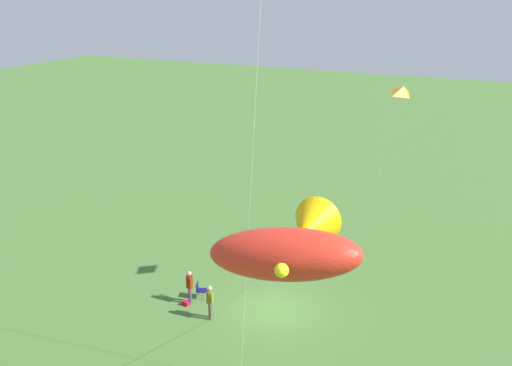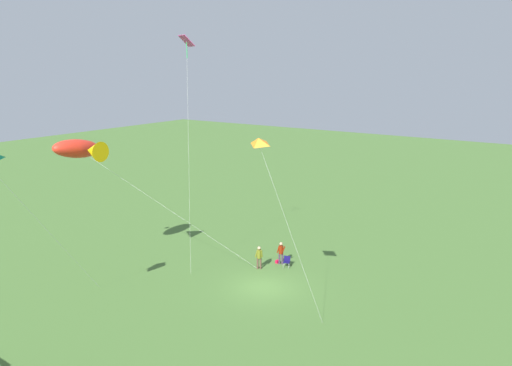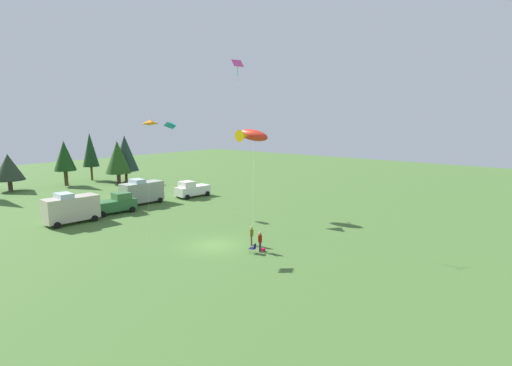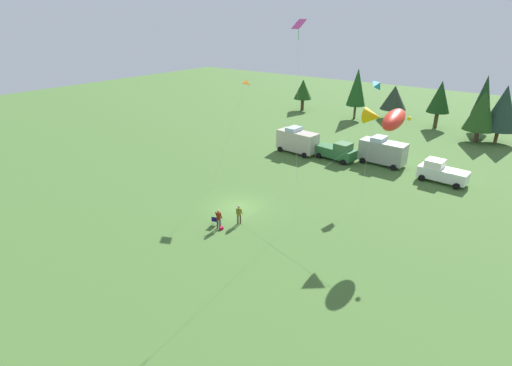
# 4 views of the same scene
# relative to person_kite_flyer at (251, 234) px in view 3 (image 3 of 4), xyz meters

# --- Properties ---
(ground_plane) EXTENTS (160.00, 160.00, 0.00)m
(ground_plane) POSITION_rel_person_kite_flyer_xyz_m (-2.08, 2.51, -1.02)
(ground_plane) COLOR #446A2F
(person_kite_flyer) EXTENTS (0.52, 0.51, 1.74)m
(person_kite_flyer) POSITION_rel_person_kite_flyer_xyz_m (0.00, 0.00, 0.00)
(person_kite_flyer) COLOR brown
(person_kite_flyer) RESTS_ON ground
(folding_chair) EXTENTS (0.62, 0.62, 0.82)m
(folding_chair) POSITION_rel_person_kite_flyer_xyz_m (-1.50, -1.47, -0.53)
(folding_chair) COLOR #130F4C
(folding_chair) RESTS_ON ground
(person_spectator) EXTENTS (0.61, 0.45, 1.74)m
(person_spectator) POSITION_rel_person_kite_flyer_xyz_m (-0.87, -1.66, 0.00)
(person_spectator) COLOR #412F45
(person_spectator) RESTS_ON ground
(backpack_on_grass) EXTENTS (0.26, 0.35, 0.22)m
(backpack_on_grass) POSITION_rel_person_kite_flyer_xyz_m (-0.54, -1.73, -0.91)
(backpack_on_grass) COLOR red
(backpack_on_grass) RESTS_ON ground
(van_camper_beige) EXTENTS (5.54, 2.92, 3.34)m
(van_camper_beige) POSITION_rel_person_kite_flyer_xyz_m (-6.34, 19.75, 0.62)
(van_camper_beige) COLOR beige
(van_camper_beige) RESTS_ON ground
(truck_green_flatbed) EXTENTS (5.21, 2.91, 2.34)m
(truck_green_flatbed) POSITION_rel_person_kite_flyer_xyz_m (-0.83, 20.30, 0.08)
(truck_green_flatbed) COLOR #2E6936
(truck_green_flatbed) RESTS_ON ground
(van_motorhome_grey) EXTENTS (5.47, 2.76, 3.34)m
(van_motorhome_grey) POSITION_rel_person_kite_flyer_xyz_m (4.22, 22.18, 0.62)
(van_motorhome_grey) COLOR #9BA291
(van_motorhome_grey) RESTS_ON ground
(truck_white_pickup) EXTENTS (5.12, 2.67, 2.34)m
(truck_white_pickup) POSITION_rel_person_kite_flyer_xyz_m (11.44, 20.61, 0.08)
(truck_white_pickup) COLOR white
(truck_white_pickup) RESTS_ON ground
(treeline_distant) EXTENTS (36.89, 10.93, 8.61)m
(treeline_distant) POSITION_rel_person_kite_flyer_xyz_m (4.12, 42.42, 3.68)
(treeline_distant) COLOR #46321D
(treeline_distant) RESTS_ON ground
(kite_large_fish) EXTENTS (10.76, 9.86, 10.06)m
(kite_large_fish) POSITION_rel_person_kite_flyer_xyz_m (9.24, 7.78, 8.13)
(kite_large_fish) COLOR red
(kite_large_fish) RESTS_ON ground
(kite_delta_orange) EXTENTS (3.34, 3.25, 11.07)m
(kite_delta_orange) POSITION_rel_person_kite_flyer_xyz_m (-4.87, 7.33, 9.73)
(kite_delta_orange) COLOR orange
(kite_delta_orange) RESTS_ON ground
(kite_diamond_rainbow) EXTENTS (1.41, 1.12, 16.52)m
(kite_diamond_rainbow) POSITION_rel_person_kite_flyer_xyz_m (2.86, 4.02, 14.55)
(kite_diamond_rainbow) COLOR #D44190
(kite_diamond_rainbow) RESTS_ON ground
(kite_delta_teal) EXTENTS (2.87, 8.68, 10.81)m
(kite_delta_teal) POSITION_rel_person_kite_flyer_xyz_m (5.01, 16.54, 9.28)
(kite_delta_teal) COLOR teal
(kite_delta_teal) RESTS_ON ground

